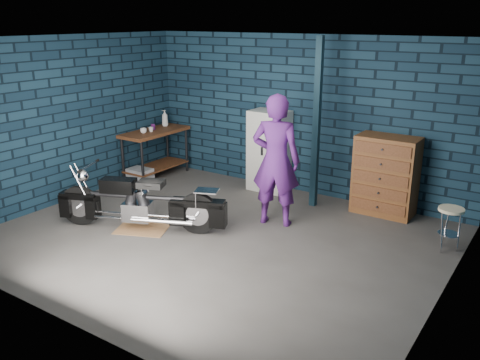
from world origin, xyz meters
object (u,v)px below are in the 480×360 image
object	(u,v)px
storage_bin	(140,176)
motorcycle	(141,199)
locker	(269,151)
workbench	(156,154)
shop_stool	(449,229)
person	(276,161)
tool_chest	(385,176)

from	to	relation	value
storage_bin	motorcycle	bearing A→B (deg)	-44.94
locker	motorcycle	bearing A→B (deg)	-103.63
workbench	shop_stool	bearing A→B (deg)	-3.27
workbench	person	world-z (taller)	person
storage_bin	shop_stool	size ratio (longest dim) A/B	0.73
storage_bin	shop_stool	distance (m)	5.44
workbench	storage_bin	xyz separation A→B (m)	(0.02, -0.47, -0.32)
tool_chest	shop_stool	xyz separation A→B (m)	(1.16, -0.84, -0.32)
motorcycle	locker	distance (m)	2.65
person	locker	size ratio (longest dim) A/B	1.37
person	tool_chest	distance (m)	1.81
person	shop_stool	bearing A→B (deg)	174.73
workbench	storage_bin	distance (m)	0.57
locker	storage_bin	bearing A→B (deg)	-155.50
motorcycle	storage_bin	size ratio (longest dim) A/B	4.88
locker	person	bearing A→B (deg)	-55.77
motorcycle	tool_chest	distance (m)	3.73
workbench	shop_stool	xyz separation A→B (m)	(5.46, -0.31, -0.15)
person	tool_chest	size ratio (longest dim) A/B	1.57
person	tool_chest	xyz separation A→B (m)	(1.22, 1.29, -0.35)
person	tool_chest	world-z (taller)	person
storage_bin	locker	distance (m)	2.47
workbench	person	distance (m)	3.22
shop_stool	motorcycle	bearing A→B (deg)	-156.06
workbench	shop_stool	world-z (taller)	workbench
workbench	tool_chest	xyz separation A→B (m)	(4.30, 0.53, 0.16)
storage_bin	person	bearing A→B (deg)	-5.43
locker	workbench	bearing A→B (deg)	-166.52
person	storage_bin	bearing A→B (deg)	-21.36
tool_chest	motorcycle	bearing A→B (deg)	-136.66
motorcycle	person	distance (m)	2.03
workbench	locker	bearing A→B (deg)	13.48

